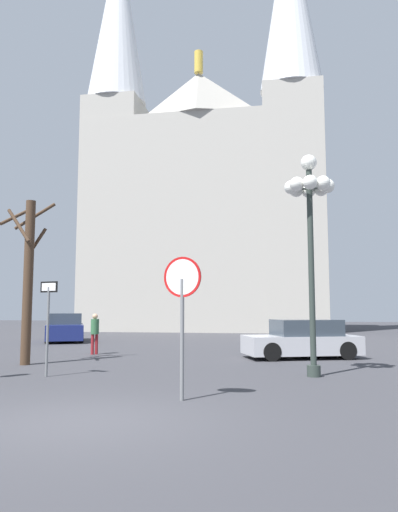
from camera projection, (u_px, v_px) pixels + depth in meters
ground_plane at (78, 422)px, 7.77m from camera, size 120.00×120.00×0.00m
cathedral at (205, 191)px, 41.31m from camera, size 19.70×10.71×35.83m
stop_sign at (182, 298)px, 9.79m from camera, size 0.81×0.24×2.85m
one_way_arrow_sign at (48, 316)px, 13.08m from camera, size 0.56×0.19×2.53m
street_lamp at (310, 209)px, 13.39m from camera, size 1.37×1.37×6.06m
bare_tree at (28, 275)px, 15.95m from camera, size 1.35×1.54×5.46m
parked_car_near_navy at (65, 328)px, 26.70m from camera, size 3.53×4.79×1.53m
parked_car_far_silver at (302, 340)px, 17.77m from camera, size 4.45×3.10×1.40m
pedestrian_walking at (95, 330)px, 19.24m from camera, size 0.32×0.32×1.59m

